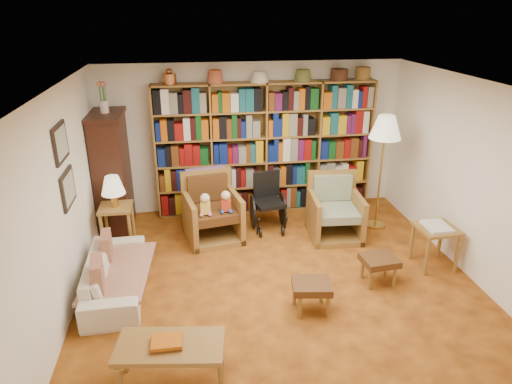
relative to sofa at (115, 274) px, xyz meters
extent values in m
plane|color=#B3641B|center=(2.05, -0.14, -0.24)|extent=(5.00, 5.00, 0.00)
plane|color=white|center=(2.05, -0.14, 2.26)|extent=(5.00, 5.00, 0.00)
plane|color=white|center=(2.05, 2.36, 1.01)|extent=(5.00, 0.00, 5.00)
plane|color=white|center=(2.05, -2.64, 1.01)|extent=(5.00, 0.00, 5.00)
plane|color=white|center=(-0.45, -0.14, 1.01)|extent=(0.00, 5.00, 5.00)
plane|color=white|center=(4.55, -0.14, 1.01)|extent=(0.00, 5.00, 5.00)
cube|color=olive|center=(2.25, 2.20, 0.86)|extent=(3.60, 0.30, 2.20)
cube|color=#36150E|center=(-0.21, 1.86, 0.66)|extent=(0.45, 0.90, 1.80)
cube|color=#36150E|center=(-0.21, 1.86, 1.59)|extent=(0.50, 0.95, 0.06)
cylinder|color=white|center=(-0.21, 1.86, 1.71)|extent=(0.12, 0.12, 0.18)
cube|color=black|center=(-0.43, 0.16, 1.66)|extent=(0.03, 0.52, 0.42)
cube|color=gray|center=(-0.42, 0.16, 1.66)|extent=(0.01, 0.44, 0.34)
cube|color=black|center=(-0.43, 0.16, 1.11)|extent=(0.03, 0.52, 0.42)
cube|color=gray|center=(-0.42, 0.16, 1.11)|extent=(0.01, 0.44, 0.34)
imported|color=beige|center=(0.00, 0.00, 0.00)|extent=(1.67, 0.69, 0.48)
cube|color=beige|center=(0.05, 0.00, 0.06)|extent=(0.83, 1.42, 0.04)
cube|color=maroon|center=(-0.13, 0.35, 0.21)|extent=(0.15, 0.38, 0.37)
cube|color=maroon|center=(-0.13, -0.35, 0.21)|extent=(0.17, 0.41, 0.39)
cube|color=olive|center=(-0.10, 1.14, 0.40)|extent=(0.46, 0.46, 0.04)
cylinder|color=olive|center=(-0.29, 0.95, 0.07)|extent=(0.05, 0.05, 0.62)
cylinder|color=olive|center=(0.09, 0.95, 0.07)|extent=(0.05, 0.05, 0.62)
cylinder|color=olive|center=(-0.29, 1.34, 0.07)|extent=(0.05, 0.05, 0.62)
cylinder|color=olive|center=(0.09, 1.34, 0.07)|extent=(0.05, 0.05, 0.62)
cylinder|color=#B38E39|center=(-0.10, 1.14, 0.52)|extent=(0.11, 0.11, 0.19)
cone|color=beige|center=(-0.10, 1.14, 0.75)|extent=(0.33, 0.33, 0.26)
cube|color=olive|center=(1.29, 1.23, -0.20)|extent=(0.93, 0.96, 0.09)
cube|color=olive|center=(0.93, 1.23, 0.11)|extent=(0.23, 0.83, 0.71)
cube|color=olive|center=(1.65, 1.23, 0.11)|extent=(0.23, 0.83, 0.71)
cube|color=olive|center=(1.29, 1.60, 0.26)|extent=(0.80, 0.23, 0.99)
cube|color=#503115|center=(1.29, 1.20, 0.20)|extent=(0.74, 0.80, 0.13)
cube|color=#503115|center=(1.29, 1.52, 0.49)|extent=(0.63, 0.22, 0.42)
cube|color=#AD2E5C|center=(1.29, 1.64, 0.55)|extent=(0.62, 0.18, 0.44)
cube|color=olive|center=(3.14, 1.02, -0.20)|extent=(0.82, 0.85, 0.08)
cube|color=olive|center=(2.79, 1.02, 0.10)|extent=(0.13, 0.80, 0.68)
cube|color=olive|center=(3.48, 1.02, 0.10)|extent=(0.13, 0.80, 0.68)
cube|color=olive|center=(3.14, 1.37, 0.24)|extent=(0.77, 0.14, 0.95)
cube|color=gray|center=(3.14, 0.98, 0.18)|extent=(0.64, 0.71, 0.13)
cube|color=gray|center=(3.14, 1.30, 0.46)|extent=(0.60, 0.15, 0.40)
cube|color=black|center=(2.18, 1.43, 0.20)|extent=(0.52, 0.52, 0.06)
cube|color=black|center=(2.18, 1.65, 0.44)|extent=(0.44, 0.14, 0.44)
cylinder|color=black|center=(1.94, 1.53, 0.03)|extent=(0.03, 0.54, 0.54)
cylinder|color=black|center=(2.42, 1.53, 0.03)|extent=(0.03, 0.54, 0.54)
cylinder|color=black|center=(2.00, 1.16, -0.16)|extent=(0.03, 0.16, 0.16)
cylinder|color=black|center=(2.35, 1.16, -0.16)|extent=(0.03, 0.16, 0.16)
cylinder|color=#B38E39|center=(3.91, 1.25, -0.22)|extent=(0.31, 0.31, 0.03)
cylinder|color=#B38E39|center=(3.91, 1.25, 0.53)|extent=(0.03, 0.03, 1.53)
cone|color=beige|center=(3.91, 1.25, 1.40)|extent=(0.48, 0.48, 0.35)
cube|color=olive|center=(4.20, -0.02, 0.33)|extent=(0.53, 0.53, 0.04)
cylinder|color=olive|center=(3.99, -0.23, 0.03)|extent=(0.05, 0.05, 0.55)
cylinder|color=olive|center=(4.41, -0.23, 0.03)|extent=(0.05, 0.05, 0.55)
cylinder|color=olive|center=(3.99, 0.19, 0.03)|extent=(0.05, 0.05, 0.55)
cylinder|color=olive|center=(4.41, 0.19, 0.03)|extent=(0.05, 0.05, 0.55)
cube|color=silver|center=(4.20, -0.02, 0.36)|extent=(0.32, 0.40, 0.03)
cube|color=#503115|center=(2.30, -0.74, 0.09)|extent=(0.49, 0.44, 0.09)
cylinder|color=olive|center=(2.13, -0.87, -0.10)|extent=(0.04, 0.04, 0.29)
cylinder|color=olive|center=(2.46, -0.87, -0.10)|extent=(0.04, 0.04, 0.29)
cylinder|color=olive|center=(2.13, -0.60, -0.10)|extent=(0.04, 0.04, 0.29)
cylinder|color=olive|center=(2.46, -0.60, -0.10)|extent=(0.04, 0.04, 0.29)
cube|color=#503115|center=(3.30, -0.30, 0.08)|extent=(0.47, 0.41, 0.09)
cylinder|color=olive|center=(3.14, -0.43, -0.10)|extent=(0.04, 0.04, 0.28)
cylinder|color=olive|center=(3.46, -0.43, -0.10)|extent=(0.04, 0.04, 0.28)
cylinder|color=olive|center=(3.14, -0.17, -0.10)|extent=(0.04, 0.04, 0.28)
cylinder|color=olive|center=(3.46, -0.17, -0.10)|extent=(0.04, 0.04, 0.28)
cube|color=olive|center=(0.71, -1.61, 0.17)|extent=(1.05, 0.63, 0.05)
cylinder|color=olive|center=(1.16, -1.81, -0.05)|extent=(0.06, 0.06, 0.39)
cylinder|color=olive|center=(0.26, -1.41, -0.05)|extent=(0.06, 0.06, 0.39)
cylinder|color=olive|center=(1.16, -1.41, -0.05)|extent=(0.06, 0.06, 0.39)
cube|color=brown|center=(0.71, -1.61, 0.23)|extent=(0.31, 0.26, 0.05)
camera|label=1|loc=(1.00, -5.03, 3.08)|focal=32.00mm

